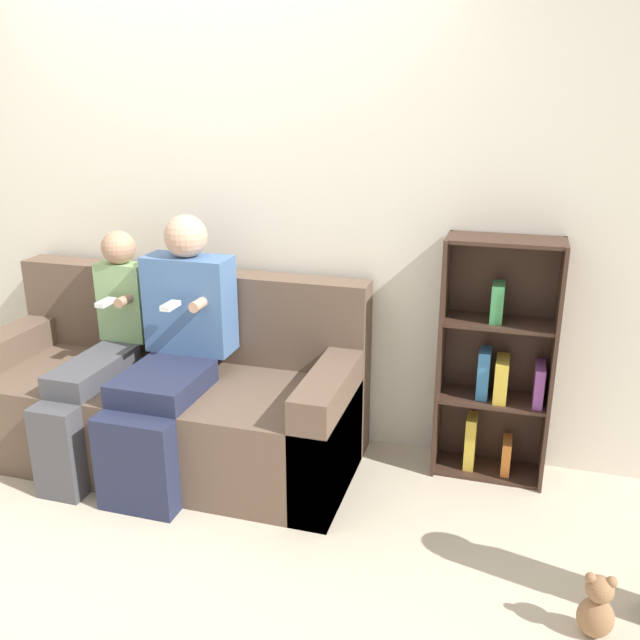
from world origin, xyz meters
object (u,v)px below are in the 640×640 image
object	(u,v)px
adult_seated	(173,346)
teddy_bear	(597,608)
child_seated	(97,354)
bookshelf	(497,365)
couch	(169,399)

from	to	relation	value
adult_seated	teddy_bear	distance (m)	2.11
child_seated	bookshelf	bearing A→B (deg)	13.52
teddy_bear	bookshelf	bearing A→B (deg)	112.05
couch	bookshelf	world-z (taller)	bookshelf
couch	child_seated	distance (m)	0.43
child_seated	couch	bearing A→B (deg)	26.70
couch	bookshelf	distance (m)	1.68
couch	adult_seated	world-z (taller)	adult_seated
couch	bookshelf	xyz separation A→B (m)	(1.63, 0.31, 0.26)
bookshelf	adult_seated	bearing A→B (deg)	-164.24
bookshelf	teddy_bear	xyz separation A→B (m)	(0.43, -1.05, -0.45)
couch	teddy_bear	bearing A→B (deg)	-19.76
adult_seated	bookshelf	world-z (taller)	adult_seated
couch	adult_seated	xyz separation A→B (m)	(0.11, -0.11, 0.35)
bookshelf	couch	bearing A→B (deg)	-169.10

